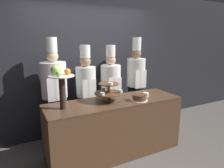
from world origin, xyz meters
name	(u,v)px	position (x,y,z in m)	size (l,w,h in m)	color
ground_plane	(125,163)	(0.00, 0.00, 0.00)	(14.00, 14.00, 0.00)	#5B5651
wall_back	(90,63)	(0.00, 1.39, 1.40)	(10.00, 0.06, 2.80)	#232328
buffet_counter	(115,127)	(0.00, 0.34, 0.45)	(2.18, 0.68, 0.91)	brown
tiered_stand	(109,91)	(-0.10, 0.36, 1.07)	(0.45, 0.45, 0.33)	brown
fruit_pedestal	(60,80)	(-0.83, 0.36, 1.31)	(0.35, 0.35, 0.61)	#2D231E
cake_round	(139,98)	(0.35, 0.18, 0.95)	(0.27, 0.27, 0.10)	white
cup_white	(146,95)	(0.57, 0.29, 0.94)	(0.09, 0.09, 0.07)	white
chef_left	(55,90)	(-0.80, 1.00, 1.02)	(0.42, 0.42, 1.89)	black
chef_center_left	(86,89)	(-0.24, 1.00, 0.97)	(0.36, 0.36, 1.76)	#28282D
chef_center_right	(111,87)	(0.26, 1.00, 0.95)	(0.38, 0.38, 1.75)	#28282D
chef_right	(136,80)	(0.84, 1.00, 1.03)	(0.37, 0.37, 1.89)	black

